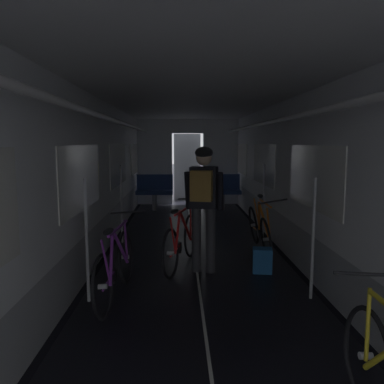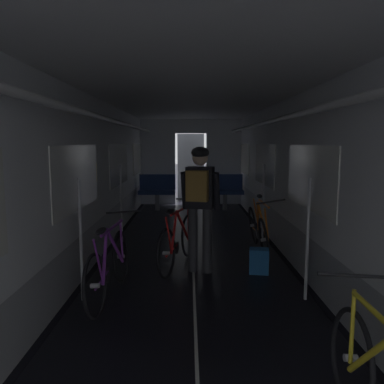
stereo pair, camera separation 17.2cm
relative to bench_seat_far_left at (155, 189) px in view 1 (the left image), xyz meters
The scene contains 8 objects.
train_car_shell 4.70m from the bench_seat_far_left, 78.60° to the right, with size 3.14×12.34×2.57m.
bench_seat_far_left is the anchor object (origin of this frame).
bench_seat_far_right 1.80m from the bench_seat_far_left, ahead, with size 0.98×0.51×0.95m.
bicycle_orange 4.48m from the bench_seat_far_left, 63.74° to the right, with size 0.44×1.69×0.96m.
bicycle_purple 5.91m from the bench_seat_far_left, 90.69° to the right, with size 0.44×1.69×0.95m.
person_cyclist_aisle 5.15m from the bench_seat_far_left, 78.88° to the right, with size 0.56×0.46×1.73m.
bicycle_red_in_aisle 4.82m from the bench_seat_far_left, 81.80° to the right, with size 0.65×1.64×0.94m.
backpack_on_floor 5.39m from the bench_seat_far_left, 70.41° to the right, with size 0.26×0.20×0.34m, color #1E5693.
Camera 1 is at (-0.24, -2.11, 1.78)m, focal length 36.08 mm.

